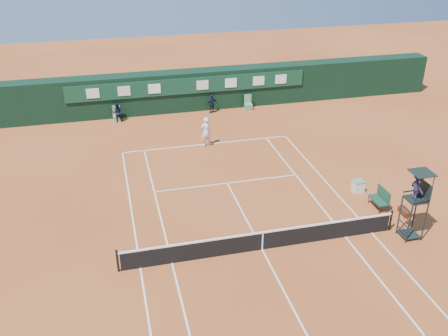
# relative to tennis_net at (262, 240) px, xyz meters

# --- Properties ---
(ground) EXTENTS (90.00, 90.00, 0.00)m
(ground) POSITION_rel_tennis_net_xyz_m (0.00, 0.00, -0.51)
(ground) COLOR #A75327
(ground) RESTS_ON ground
(court_lines) EXTENTS (11.05, 23.85, 0.01)m
(court_lines) POSITION_rel_tennis_net_xyz_m (0.00, 0.00, -0.50)
(court_lines) COLOR silver
(court_lines) RESTS_ON ground
(tennis_net) EXTENTS (12.90, 0.10, 1.10)m
(tennis_net) POSITION_rel_tennis_net_xyz_m (0.00, 0.00, 0.00)
(tennis_net) COLOR black
(tennis_net) RESTS_ON ground
(back_wall) EXTENTS (40.00, 1.65, 3.00)m
(back_wall) POSITION_rel_tennis_net_xyz_m (0.00, 18.74, 1.00)
(back_wall) COLOR black
(back_wall) RESTS_ON ground
(linesman_chair_left) EXTENTS (0.55, 0.50, 1.15)m
(linesman_chair_left) POSITION_rel_tennis_net_xyz_m (-5.50, 17.48, -0.19)
(linesman_chair_left) COLOR #63976C
(linesman_chair_left) RESTS_ON ground
(linesman_chair_right) EXTENTS (0.55, 0.50, 1.15)m
(linesman_chair_right) POSITION_rel_tennis_net_xyz_m (4.50, 17.48, -0.19)
(linesman_chair_right) COLOR #558361
(linesman_chair_right) RESTS_ON ground
(umpire_chair) EXTENTS (0.96, 0.95, 3.42)m
(umpire_chair) POSITION_rel_tennis_net_xyz_m (7.00, -0.70, 1.95)
(umpire_chair) COLOR black
(umpire_chair) RESTS_ON ground
(player_bench) EXTENTS (0.56, 1.20, 1.10)m
(player_bench) POSITION_rel_tennis_net_xyz_m (6.99, 1.98, 0.09)
(player_bench) COLOR #173928
(player_bench) RESTS_ON ground
(tennis_bag) EXTENTS (0.39, 0.80, 0.29)m
(tennis_bag) POSITION_rel_tennis_net_xyz_m (7.90, 1.10, -0.36)
(tennis_bag) COLOR black
(tennis_bag) RESTS_ON ground
(cooler) EXTENTS (0.57, 0.57, 0.65)m
(cooler) POSITION_rel_tennis_net_xyz_m (6.73, 3.82, -0.18)
(cooler) COLOR silver
(cooler) RESTS_ON ground
(tennis_ball) EXTENTS (0.06, 0.06, 0.06)m
(tennis_ball) POSITION_rel_tennis_net_xyz_m (1.12, 5.68, -0.48)
(tennis_ball) COLOR #A6C52D
(tennis_ball) RESTS_ON ground
(player) EXTENTS (0.80, 0.60, 1.99)m
(player) POSITION_rel_tennis_net_xyz_m (-0.09, 11.64, 0.49)
(player) COLOR white
(player) RESTS_ON ground
(ball_kid_left) EXTENTS (0.71, 0.56, 1.44)m
(ball_kid_left) POSITION_rel_tennis_net_xyz_m (-5.45, 17.33, 0.21)
(ball_kid_left) COLOR black
(ball_kid_left) RESTS_ON ground
(ball_kid_right) EXTENTS (0.90, 0.57, 1.43)m
(ball_kid_right) POSITION_rel_tennis_net_xyz_m (1.61, 17.45, 0.20)
(ball_kid_right) COLOR black
(ball_kid_right) RESTS_ON ground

